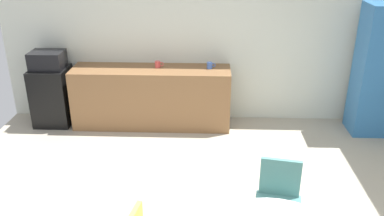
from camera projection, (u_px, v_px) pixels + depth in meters
wall_back at (200, 37)px, 6.15m from camera, size 6.00×0.10×2.60m
counter_block at (152, 97)px, 6.19m from camera, size 2.35×0.60×0.90m
mini_fridge at (53, 96)px, 6.25m from camera, size 0.54×0.54×0.88m
microwave at (47, 60)px, 6.02m from camera, size 0.48×0.38×0.26m
locker_cabinet at (379, 71)px, 5.79m from camera, size 0.60×0.50×1.88m
chair_teal at (279, 193)px, 3.81m from camera, size 0.49×0.49×0.83m
mug_white at (210, 65)px, 6.00m from camera, size 0.13×0.08×0.09m
mug_green at (158, 64)px, 6.05m from camera, size 0.13×0.08×0.09m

